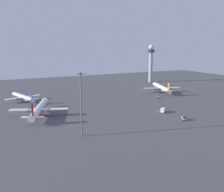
{
  "coord_description": "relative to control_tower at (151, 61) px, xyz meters",
  "views": [
    {
      "loc": [
        -97.98,
        -124.52,
        41.87
      ],
      "look_at": [
        -14.68,
        41.05,
        4.0
      ],
      "focal_mm": 39.63,
      "sensor_mm": 36.0,
      "label": 1
    }
  ],
  "objects": [
    {
      "name": "control_tower",
      "position": [
        0.0,
        0.0,
        0.0
      ],
      "size": [
        8.0,
        8.0,
        42.86
      ],
      "color": "#A8A8B2",
      "rests_on": "ground"
    },
    {
      "name": "maintenance_van",
      "position": [
        -71.48,
        -133.82,
        -23.43
      ],
      "size": [
        3.41,
        4.58,
        2.25
      ],
      "rotation": [
        0.0,
        0.0,
        2.74
      ],
      "color": "gray",
      "rests_on": "ground"
    },
    {
      "name": "airplane_near_gate",
      "position": [
        -28.92,
        -58.56,
        -20.38
      ],
      "size": [
        33.24,
        42.23,
        11.18
      ],
      "rotation": [
        0.0,
        0.0,
        -0.34
      ],
      "color": "silver",
      "rests_on": "ground"
    },
    {
      "name": "airplane_far_stand",
      "position": [
        -147.11,
        -41.23,
        -21.2
      ],
      "size": [
        27.03,
        34.39,
        9.02
      ],
      "rotation": [
        0.0,
        0.0,
        0.3
      ],
      "color": "white",
      "rests_on": "ground"
    },
    {
      "name": "ground_plane",
      "position": [
        -71.38,
        -112.13,
        -24.61
      ],
      "size": [
        416.0,
        416.0,
        0.0
      ],
      "primitive_type": "plane",
      "color": "#4C4C51"
    },
    {
      "name": "pushback_tug",
      "position": [
        -47.44,
        -77.69,
        -23.54
      ],
      "size": [
        3.06,
        3.56,
        2.05
      ],
      "rotation": [
        0.0,
        0.0,
        5.78
      ],
      "color": "white",
      "rests_on": "ground"
    },
    {
      "name": "catering_truck",
      "position": [
        -71.41,
        -115.18,
        -23.03
      ],
      "size": [
        6.01,
        5.08,
        3.05
      ],
      "rotation": [
        0.0,
        0.0,
        5.3
      ],
      "color": "white",
      "rests_on": "ground"
    },
    {
      "name": "apron_light_west",
      "position": [
        -132.46,
        -131.89,
        -7.64
      ],
      "size": [
        4.8,
        0.9,
        30.14
      ],
      "color": "slate",
      "rests_on": "ground"
    },
    {
      "name": "airplane_terminal_side",
      "position": [
        -143.72,
        -87.71,
        -20.26
      ],
      "size": [
        34.0,
        43.14,
        11.51
      ],
      "rotation": [
        0.0,
        0.0,
        -0.36
      ],
      "color": "white",
      "rests_on": "ground"
    }
  ]
}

